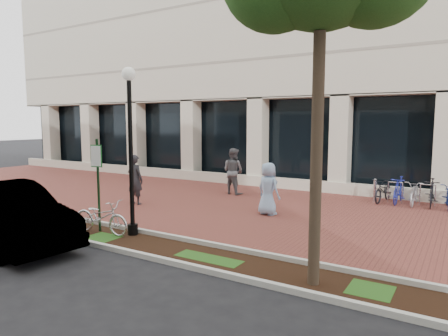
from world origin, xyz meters
The scene contains 14 objects.
ground centered at (0.00, 0.00, 0.00)m, with size 120.00×120.00×0.00m, color black.
brick_plaza centered at (0.00, 0.00, 0.01)m, with size 40.00×9.00×0.01m, color brown.
planting_strip centered at (0.00, -5.25, 0.01)m, with size 40.00×1.50×0.01m, color black.
curb_plaza_side centered at (0.00, -4.50, 0.06)m, with size 40.00×0.12×0.12m, color beige.
curb_street_side centered at (0.00, -6.00, 0.06)m, with size 40.00×0.12×0.12m, color beige.
parking_sign centered at (-1.99, -4.99, 1.65)m, with size 0.34×0.07×2.61m.
lamppost centered at (-0.96, -4.74, 2.54)m, with size 0.36×0.36×4.50m.
locked_bicycle centered at (-1.74, -5.13, 0.48)m, with size 0.64×1.85×0.97m, color silver.
pedestrian_left centered at (-3.78, -1.70, 0.94)m, with size 0.68×0.45×1.87m, color #252529.
pedestrian_mid centered at (-1.74, 2.06, 0.99)m, with size 0.96×0.75×1.97m, color #595A5E.
pedestrian_right centered at (1.18, -0.64, 0.87)m, with size 0.85×0.56×1.75m, color #90B2D6.
bollard centered at (3.77, 3.44, 0.47)m, with size 0.12×0.12×0.92m.
bike_rack_cluster centered at (5.16, 3.61, 0.48)m, with size 2.99×1.81×1.02m.
sedan_near_curb centered at (-2.97, -7.04, 0.77)m, with size 1.63×4.68×1.54m, color #BAB9BE.
Camera 1 is at (6.72, -12.51, 3.07)m, focal length 32.00 mm.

